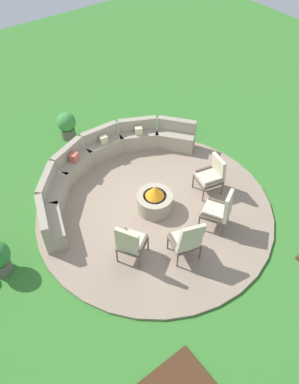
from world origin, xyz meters
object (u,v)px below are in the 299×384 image
at_px(fire_pit, 155,200).
at_px(lounge_chair_front_left, 130,242).
at_px(lounge_chair_back_right, 212,174).
at_px(curved_stone_bench, 102,164).
at_px(lounge_chair_front_right, 187,240).
at_px(lounge_chair_back_left, 220,210).
at_px(potted_plant_0, 67,125).

relative_size(fire_pit, lounge_chair_front_left, 0.73).
bearing_deg(lounge_chair_front_left, fire_pit, 91.42).
distance_m(lounge_chair_front_left, lounge_chair_back_right, 2.76).
xyz_separation_m(curved_stone_bench, lounge_chair_front_right, (-0.01, -3.23, 0.25)).
distance_m(lounge_chair_back_left, potted_plant_0, 5.09).
bearing_deg(lounge_chair_front_left, lounge_chair_front_right, 23.76).
relative_size(curved_stone_bench, lounge_chair_back_left, 4.63).
distance_m(lounge_chair_front_right, lounge_chair_back_right, 2.11).
distance_m(fire_pit, lounge_chair_back_left, 1.52).
bearing_deg(lounge_chair_back_right, fire_pit, 90.48).
xyz_separation_m(lounge_chair_front_right, lounge_chair_back_left, (1.12, 0.20, -0.04)).
height_order(lounge_chair_front_left, lounge_chair_back_left, lounge_chair_front_left).
bearing_deg(curved_stone_bench, lounge_chair_front_right, -90.20).
height_order(curved_stone_bench, potted_plant_0, curved_stone_bench).
relative_size(lounge_chair_front_left, lounge_chair_back_right, 1.15).
xyz_separation_m(lounge_chair_front_left, lounge_chair_back_right, (2.72, 0.49, -0.04)).
bearing_deg(fire_pit, lounge_chair_front_left, -146.75).
distance_m(fire_pit, lounge_chair_front_left, 1.54).
relative_size(fire_pit, lounge_chair_front_right, 0.72).
bearing_deg(fire_pit, potted_plant_0, 93.93).
bearing_deg(lounge_chair_front_right, lounge_chair_back_left, 25.05).
xyz_separation_m(lounge_chair_front_left, potted_plant_0, (1.01, 4.54, -0.20)).
bearing_deg(lounge_chair_back_left, lounge_chair_front_left, 138.89).
height_order(lounge_chair_front_right, lounge_chair_back_right, lounge_chair_front_right).
bearing_deg(lounge_chair_front_left, lounge_chair_back_left, 45.99).
distance_m(lounge_chair_front_left, lounge_chair_front_right, 1.14).
bearing_deg(potted_plant_0, lounge_chair_back_left, -78.06).
height_order(lounge_chair_front_left, lounge_chair_back_right, lounge_chair_front_left).
xyz_separation_m(fire_pit, lounge_chair_front_right, (-0.32, -1.47, 0.30)).
relative_size(fire_pit, lounge_chair_back_right, 0.84).
height_order(curved_stone_bench, lounge_chair_back_right, lounge_chair_back_right).
relative_size(lounge_chair_front_left, potted_plant_0, 1.45).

